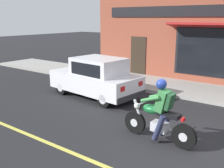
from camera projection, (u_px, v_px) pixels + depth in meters
ground_plane at (175, 145)px, 6.47m from camera, size 80.00×80.00×0.00m
sidewalk_curb at (158, 84)px, 12.08m from camera, size 2.60×22.00×0.14m
lane_stripe at (38, 138)px, 6.80m from camera, size 0.12×19.80×0.01m
storefront_building at (202, 39)px, 11.98m from camera, size 1.25×11.49×4.20m
motorcycle_with_rider at (159, 116)px, 6.54m from camera, size 0.57×2.02×1.62m
car_hatchback at (96, 78)px, 10.27m from camera, size 1.99×3.92×1.57m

